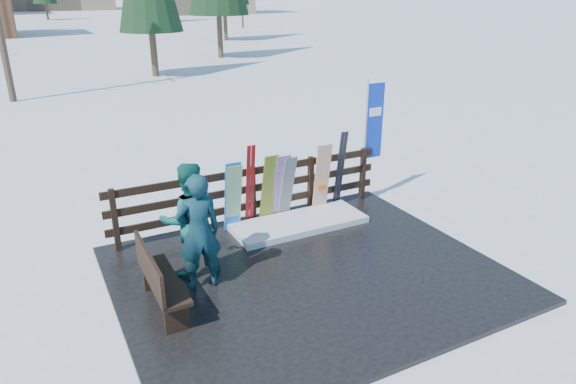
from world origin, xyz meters
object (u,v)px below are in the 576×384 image
bench (158,278)px  snowboard_5 (322,179)px  snowboard_0 (232,197)px  person_back (189,220)px  snowboard_1 (234,198)px  snowboard_2 (269,189)px  person_front (199,232)px  snowboard_3 (280,188)px  snowboard_4 (287,188)px  rental_flag (372,126)px

bench → snowboard_5: bearing=26.7°
snowboard_0 → person_back: person_back is taller
bench → person_back: (0.72, 0.78, 0.42)m
snowboard_1 → snowboard_2: size_ratio=0.92×
bench → person_front: 0.91m
snowboard_1 → snowboard_2: bearing=0.0°
snowboard_0 → snowboard_3: 0.99m
snowboard_2 → snowboard_1: bearing=-180.0°
snowboard_0 → snowboard_2: 0.75m
bench → snowboard_4: bearing=32.4°
bench → snowboard_4: snowboard_4 is taller
snowboard_0 → snowboard_5: bearing=0.0°
snowboard_2 → rental_flag: (2.57, 0.27, 0.88)m
snowboard_5 → rental_flag: rental_flag is taller
snowboard_5 → snowboard_3: bearing=-180.0°
snowboard_5 → rental_flag: (1.38, 0.27, 0.87)m
rental_flag → person_front: 4.90m
snowboard_0 → snowboard_4: snowboard_0 is taller
bench → person_front: bearing=25.0°
rental_flag → bench: bearing=-157.1°
bench → snowboard_0: bearing=45.5°
bench → person_front: (0.73, 0.34, 0.41)m
snowboard_1 → person_back: bearing=-136.0°
person_front → snowboard_1: bearing=-122.7°
person_back → snowboard_3: bearing=-144.9°
snowboard_0 → snowboard_4: bearing=0.0°
snowboard_0 → person_front: 1.98m
snowboard_0 → snowboard_3: size_ratio=0.98×
bench → person_back: person_back is taller
snowboard_5 → snowboard_0: bearing=-180.0°
snowboard_1 → rental_flag: rental_flag is taller
snowboard_1 → person_front: person_front is taller
snowboard_5 → person_front: size_ratio=0.80×
snowboard_3 → snowboard_5: snowboard_5 is taller
snowboard_2 → snowboard_3: bearing=0.0°
snowboard_2 → person_back: size_ratio=0.79×
snowboard_3 → snowboard_5: (0.95, 0.00, 0.03)m
bench → snowboard_4: size_ratio=1.08×
snowboard_0 → snowboard_4: 1.15m
rental_flag → person_back: (-4.49, -1.42, -0.67)m
rental_flag → person_back: size_ratio=1.38×
snowboard_3 → person_front: 2.68m
snowboard_3 → person_front: bearing=-143.6°
rental_flag → person_back: 4.76m
snowboard_5 → rental_flag: size_ratio=0.57×
snowboard_1 → snowboard_2: snowboard_2 is taller
snowboard_3 → snowboard_4: 0.16m
person_front → person_back: (-0.01, 0.43, 0.02)m
snowboard_3 → person_back: bearing=-151.9°
snowboard_0 → snowboard_2: snowboard_2 is taller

